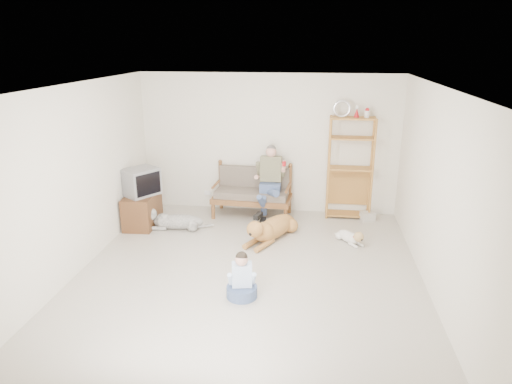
# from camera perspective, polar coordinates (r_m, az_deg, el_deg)

# --- Properties ---
(floor) EXTENTS (5.50, 5.50, 0.00)m
(floor) POSITION_cam_1_polar(r_m,az_deg,el_deg) (6.81, -0.91, -10.17)
(floor) COLOR beige
(floor) RESTS_ON ground
(ceiling) EXTENTS (5.50, 5.50, 0.00)m
(ceiling) POSITION_cam_1_polar(r_m,az_deg,el_deg) (6.01, -1.04, 13.11)
(ceiling) COLOR white
(ceiling) RESTS_ON ground
(wall_back) EXTENTS (5.00, 0.00, 5.00)m
(wall_back) POSITION_cam_1_polar(r_m,az_deg,el_deg) (8.92, 1.59, 6.01)
(wall_back) COLOR silver
(wall_back) RESTS_ON ground
(wall_front) EXTENTS (5.00, 0.00, 5.00)m
(wall_front) POSITION_cam_1_polar(r_m,az_deg,el_deg) (3.79, -7.09, -11.74)
(wall_front) COLOR silver
(wall_front) RESTS_ON ground
(wall_left) EXTENTS (0.00, 5.50, 5.50)m
(wall_left) POSITION_cam_1_polar(r_m,az_deg,el_deg) (7.07, -21.45, 1.47)
(wall_left) COLOR silver
(wall_left) RESTS_ON ground
(wall_right) EXTENTS (0.00, 5.50, 5.50)m
(wall_right) POSITION_cam_1_polar(r_m,az_deg,el_deg) (6.43, 21.67, -0.17)
(wall_right) COLOR silver
(wall_right) RESTS_ON ground
(loveseat) EXTENTS (1.54, 0.79, 0.95)m
(loveseat) POSITION_cam_1_polar(r_m,az_deg,el_deg) (8.86, -0.46, 0.13)
(loveseat) COLOR brown
(loveseat) RESTS_ON ground
(man) EXTENTS (0.53, 0.76, 1.24)m
(man) POSITION_cam_1_polar(r_m,az_deg,el_deg) (8.58, 1.57, 0.64)
(man) COLOR #4A5A89
(man) RESTS_ON loveseat
(etagere) EXTENTS (0.86, 0.38, 2.25)m
(etagere) POSITION_cam_1_polar(r_m,az_deg,el_deg) (8.79, 11.67, 3.06)
(etagere) COLOR #AE7D36
(etagere) RESTS_ON ground
(book_stack) EXTENTS (0.30, 0.25, 0.16)m
(book_stack) POSITION_cam_1_polar(r_m,az_deg,el_deg) (8.96, 13.77, -2.96)
(book_stack) COLOR silver
(book_stack) RESTS_ON ground
(tv_stand) EXTENTS (0.54, 0.92, 0.60)m
(tv_stand) POSITION_cam_1_polar(r_m,az_deg,el_deg) (8.68, -14.06, -2.12)
(tv_stand) COLOR brown
(tv_stand) RESTS_ON ground
(crt_tv) EXTENTS (0.72, 0.75, 0.49)m
(crt_tv) POSITION_cam_1_polar(r_m,az_deg,el_deg) (8.47, -14.19, 1.26)
(crt_tv) COLOR slate
(crt_tv) RESTS_ON tv_stand
(wall_outlet) EXTENTS (0.12, 0.02, 0.08)m
(wall_outlet) POSITION_cam_1_polar(r_m,az_deg,el_deg) (9.39, -6.09, -0.11)
(wall_outlet) COLOR white
(wall_outlet) RESTS_ON ground
(golden_retriever) EXTENTS (0.86, 1.47, 0.48)m
(golden_retriever) POSITION_cam_1_polar(r_m,az_deg,el_deg) (7.85, 1.84, -4.57)
(golden_retriever) COLOR #BD8241
(golden_retriever) RESTS_ON ground
(shaggy_dog) EXTENTS (1.32, 0.40, 0.39)m
(shaggy_dog) POSITION_cam_1_polar(r_m,az_deg,el_deg) (8.43, -10.46, -3.53)
(shaggy_dog) COLOR silver
(shaggy_dog) RESTS_ON ground
(terrier) EXTENTS (0.49, 0.59, 0.27)m
(terrier) POSITION_cam_1_polar(r_m,az_deg,el_deg) (7.88, 11.82, -5.53)
(terrier) COLOR white
(terrier) RESTS_ON ground
(child) EXTENTS (0.41, 0.41, 0.65)m
(child) POSITION_cam_1_polar(r_m,az_deg,el_deg) (6.15, -1.78, -11.02)
(child) COLOR #4A5A89
(child) RESTS_ON ground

